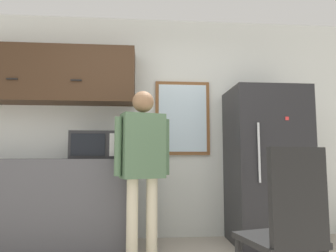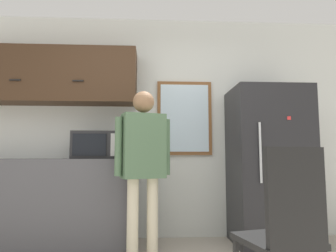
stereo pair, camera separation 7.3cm
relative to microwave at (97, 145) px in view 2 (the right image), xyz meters
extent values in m
cube|color=silver|center=(0.66, 0.34, 0.26)|extent=(6.00, 0.06, 2.70)
cube|color=#4C4C51|center=(-0.56, 0.01, -0.62)|extent=(1.96, 0.60, 0.94)
cube|color=#3D2819|center=(-0.56, 0.13, 0.81)|extent=(1.96, 0.35, 0.65)
cube|color=black|center=(-0.91, -0.05, 0.72)|extent=(0.12, 0.01, 0.01)
cube|color=black|center=(-0.22, -0.05, 0.72)|extent=(0.12, 0.01, 0.01)
cube|color=#232326|center=(0.00, 0.00, 0.00)|extent=(0.50, 0.42, 0.30)
cube|color=black|center=(-0.04, -0.21, 0.00)|extent=(0.35, 0.01, 0.23)
cube|color=#B2B2B2|center=(0.21, -0.21, 0.00)|extent=(0.07, 0.01, 0.24)
cylinder|color=beige|center=(0.43, -0.45, -0.71)|extent=(0.11, 0.11, 0.76)
cylinder|color=beige|center=(0.61, -0.39, -0.71)|extent=(0.11, 0.11, 0.76)
cube|color=#4C6B4C|center=(0.52, -0.42, -0.02)|extent=(0.46, 0.34, 0.62)
sphere|color=#8C6647|center=(0.52, -0.42, 0.42)|extent=(0.21, 0.21, 0.21)
cylinder|color=#4C6B4C|center=(0.29, -0.50, -0.03)|extent=(0.07, 0.07, 0.56)
cylinder|color=#4C6B4C|center=(0.75, -0.35, -0.03)|extent=(0.07, 0.07, 0.56)
cube|color=#232326|center=(1.92, -0.04, -0.22)|extent=(0.82, 0.69, 1.73)
cylinder|color=silver|center=(1.69, -0.41, -0.08)|extent=(0.02, 0.02, 0.61)
cube|color=orange|center=(1.94, -0.39, -0.18)|extent=(0.04, 0.01, 0.04)
cube|color=green|center=(1.93, -0.39, -0.29)|extent=(0.04, 0.01, 0.04)
cube|color=red|center=(2.01, -0.39, 0.27)|extent=(0.04, 0.01, 0.04)
cube|color=black|center=(1.41, -1.40, -0.66)|extent=(0.53, 0.53, 0.04)
cube|color=black|center=(1.46, -1.60, -0.35)|extent=(0.40, 0.13, 0.58)
cube|color=brown|center=(1.01, 0.30, 0.35)|extent=(0.67, 0.04, 0.91)
cube|color=silver|center=(1.01, 0.28, 0.35)|extent=(0.59, 0.01, 0.83)
camera|label=1|loc=(0.53, -3.36, -0.12)|focal=32.00mm
camera|label=2|loc=(0.60, -3.36, -0.12)|focal=32.00mm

